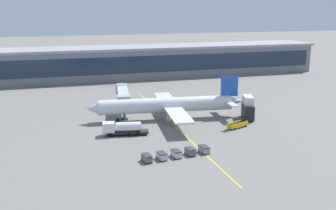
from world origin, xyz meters
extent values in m
plane|color=slate|center=(0.00, 0.00, 0.00)|extent=(700.00, 700.00, 0.00)
cube|color=yellow|center=(0.41, 2.00, 0.00)|extent=(1.31, 80.00, 0.01)
cube|color=slate|center=(14.03, 76.83, 6.15)|extent=(150.07, 20.63, 12.30)
cube|color=#1E2D42|center=(14.03, 66.45, 6.77)|extent=(145.57, 0.16, 6.89)
cube|color=#99999E|center=(14.03, 76.83, 12.80)|extent=(153.07, 21.05, 1.00)
cylinder|color=silver|center=(0.15, 7.06, 3.92)|extent=(36.67, 8.08, 3.75)
cylinder|color=silver|center=(0.15, 7.06, 4.26)|extent=(35.93, 7.84, 3.60)
cone|color=silver|center=(-19.27, 9.39, 3.92)|extent=(4.15, 3.98, 3.56)
cone|color=silver|center=(19.75, 4.70, 4.29)|extent=(4.85, 3.70, 3.19)
cube|color=#1E51B2|center=(17.76, 4.94, 8.61)|extent=(4.88, 0.94, 5.62)
cube|color=silver|center=(16.82, 1.28, 4.48)|extent=(2.70, 6.20, 0.24)
cube|color=silver|center=(17.71, 8.72, 4.48)|extent=(2.70, 6.20, 0.24)
cube|color=silver|center=(0.50, -2.59, 3.64)|extent=(6.60, 15.79, 0.40)
cube|color=silver|center=(2.77, 16.35, 3.64)|extent=(6.60, 15.79, 0.40)
cylinder|color=#939399|center=(-0.17, 0.27, 2.31)|extent=(3.11, 2.39, 2.06)
cylinder|color=#939399|center=(1.45, 13.73, 2.31)|extent=(3.11, 2.39, 2.06)
cylinder|color=black|center=(-12.90, 8.63, 0.50)|extent=(1.04, 0.52, 1.00)
cylinder|color=slate|center=(-12.90, 8.63, 1.52)|extent=(0.20, 0.20, 2.04)
cylinder|color=black|center=(2.12, 5.12, 0.50)|extent=(1.04, 0.52, 1.00)
cylinder|color=slate|center=(2.12, 5.12, 1.52)|extent=(0.20, 0.20, 2.04)
cylinder|color=black|center=(2.52, 8.47, 0.50)|extent=(1.04, 0.52, 1.00)
cylinder|color=slate|center=(2.52, 8.47, 1.52)|extent=(0.20, 0.20, 2.04)
cube|color=#B2B7BC|center=(-9.47, 18.30, 5.22)|extent=(5.46, 16.40, 2.80)
cube|color=#2D84C6|center=(-9.42, 18.29, 5.22)|extent=(5.18, 13.87, 1.54)
cube|color=#9EA3A8|center=(-10.72, 10.33, 5.22)|extent=(4.05, 3.72, 2.94)
cylinder|color=#4C4C51|center=(-10.72, 10.33, 1.91)|extent=(0.70, 0.70, 3.82)
cube|color=#262628|center=(-10.72, 10.33, 0.15)|extent=(2.06, 2.06, 0.30)
cylinder|color=gray|center=(-8.23, 26.27, 5.22)|extent=(3.90, 3.90, 3.08)
cylinder|color=gray|center=(-8.23, 26.27, 1.91)|extent=(1.80, 1.80, 3.82)
cube|color=#232326|center=(-12.72, -3.41, 0.75)|extent=(10.29, 4.28, 0.50)
cube|color=silver|center=(-17.05, -2.61, 2.00)|extent=(3.21, 2.97, 2.50)
cube|color=black|center=(-18.29, -2.38, 2.50)|extent=(0.58, 2.29, 1.12)
cylinder|color=silver|center=(-12.45, -3.46, 2.10)|extent=(6.30, 3.26, 2.20)
cylinder|color=black|center=(-16.71, -3.88, 0.50)|extent=(1.05, 0.53, 1.00)
cylinder|color=black|center=(-16.28, -1.55, 0.50)|extent=(1.05, 0.53, 1.00)
cylinder|color=black|center=(-12.64, -4.64, 0.50)|extent=(1.05, 0.53, 1.00)
cylinder|color=black|center=(-12.21, -2.30, 0.50)|extent=(1.05, 0.53, 1.00)
cylinder|color=black|center=(-10.58, -5.02, 0.50)|extent=(1.05, 0.53, 1.00)
cylinder|color=black|center=(-10.15, -2.68, 0.50)|extent=(1.05, 0.53, 1.00)
cube|color=yellow|center=(15.20, -5.77, 0.85)|extent=(6.28, 4.00, 1.10)
cube|color=black|center=(15.20, -5.77, 2.30)|extent=(6.90, 3.81, 2.38)
cylinder|color=black|center=(16.83, -4.19, 0.30)|extent=(0.65, 0.46, 0.60)
cylinder|color=black|center=(17.47, -5.78, 0.30)|extent=(0.65, 0.46, 0.60)
cylinder|color=black|center=(12.93, -5.76, 0.30)|extent=(0.65, 0.46, 0.60)
cylinder|color=black|center=(13.57, -7.34, 0.30)|extent=(0.65, 0.46, 0.60)
cube|color=black|center=(21.60, 0.94, 2.20)|extent=(4.48, 7.24, 3.80)
cube|color=silver|center=(21.71, 1.27, 5.20)|extent=(3.84, 5.58, 2.20)
cylinder|color=black|center=(21.94, -1.67, 0.30)|extent=(0.42, 0.65, 0.60)
cylinder|color=black|center=(19.80, -0.97, 0.30)|extent=(0.42, 0.65, 0.60)
cylinder|color=black|center=(23.41, 2.86, 0.30)|extent=(0.42, 0.65, 0.60)
cylinder|color=black|center=(21.27, 3.55, 0.30)|extent=(0.42, 0.65, 0.60)
cube|color=#595B60|center=(-12.52, -21.45, 0.73)|extent=(1.76, 2.74, 1.10)
cube|color=#333338|center=(-12.52, -21.45, 1.43)|extent=(1.80, 2.80, 0.10)
cylinder|color=black|center=(-13.38, -20.49, 0.18)|extent=(0.16, 0.37, 0.36)
cylinder|color=black|center=(-11.88, -20.34, 0.18)|extent=(0.16, 0.37, 0.36)
cylinder|color=black|center=(-13.16, -22.56, 0.18)|extent=(0.16, 0.37, 0.36)
cylinder|color=black|center=(-11.67, -22.41, 0.18)|extent=(0.16, 0.37, 0.36)
cube|color=#B2B7BC|center=(-9.34, -21.12, 0.73)|extent=(1.76, 2.74, 1.10)
cube|color=#333338|center=(-9.34, -21.12, 1.43)|extent=(1.80, 2.80, 0.10)
cylinder|color=black|center=(-10.19, -20.16, 0.18)|extent=(0.16, 0.37, 0.36)
cylinder|color=black|center=(-8.70, -20.00, 0.18)|extent=(0.16, 0.37, 0.36)
cylinder|color=black|center=(-9.98, -22.23, 0.18)|extent=(0.16, 0.37, 0.36)
cylinder|color=black|center=(-8.49, -22.07, 0.18)|extent=(0.16, 0.37, 0.36)
cube|color=#B2B7BC|center=(-6.16, -20.78, 0.73)|extent=(1.76, 2.74, 1.10)
cube|color=#333338|center=(-6.16, -20.78, 1.43)|extent=(1.80, 2.80, 0.10)
cylinder|color=black|center=(-7.01, -19.83, 0.18)|extent=(0.16, 0.37, 0.36)
cylinder|color=black|center=(-5.52, -19.67, 0.18)|extent=(0.16, 0.37, 0.36)
cylinder|color=black|center=(-6.79, -21.90, 0.18)|extent=(0.16, 0.37, 0.36)
cylinder|color=black|center=(-5.30, -21.74, 0.18)|extent=(0.16, 0.37, 0.36)
cube|color=#595B60|center=(-2.97, -20.45, 0.73)|extent=(1.76, 2.74, 1.10)
cube|color=#333338|center=(-2.97, -20.45, 1.43)|extent=(1.80, 2.80, 0.10)
cylinder|color=black|center=(-3.83, -19.49, 0.18)|extent=(0.16, 0.37, 0.36)
cylinder|color=black|center=(-2.34, -19.34, 0.18)|extent=(0.16, 0.37, 0.36)
cylinder|color=black|center=(-3.61, -21.56, 0.18)|extent=(0.16, 0.37, 0.36)
cylinder|color=black|center=(-2.12, -21.40, 0.18)|extent=(0.16, 0.37, 0.36)
cube|color=gray|center=(0.21, -20.11, 0.73)|extent=(1.76, 2.74, 1.10)
cube|color=#333338|center=(0.21, -20.11, 1.43)|extent=(1.80, 2.80, 0.10)
cylinder|color=black|center=(-0.65, -19.16, 0.18)|extent=(0.16, 0.37, 0.36)
cylinder|color=black|center=(0.85, -19.00, 0.18)|extent=(0.16, 0.37, 0.36)
cylinder|color=black|center=(-0.43, -21.23, 0.18)|extent=(0.16, 0.37, 0.36)
cylinder|color=black|center=(1.06, -21.07, 0.18)|extent=(0.16, 0.37, 0.36)
camera|label=1|loc=(-30.63, -94.19, 29.86)|focal=43.08mm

